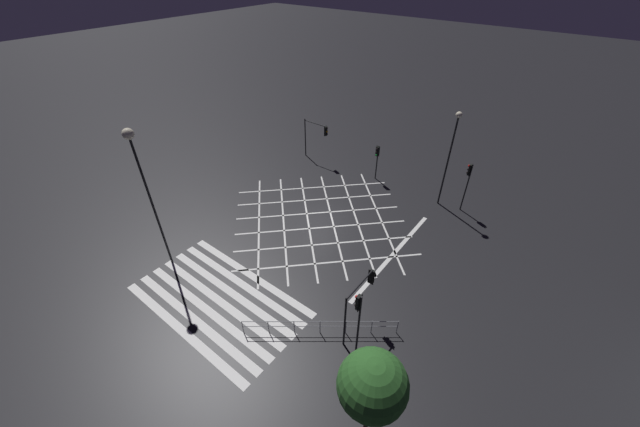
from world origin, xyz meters
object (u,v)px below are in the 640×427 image
(traffic_light_median_north, at_px, (377,156))
(street_tree_near, at_px, (373,385))
(traffic_light_se_main, at_px, (358,314))
(traffic_light_nw_main, at_px, (317,132))
(street_lamp_east, at_px, (140,167))
(traffic_light_ne_main, at_px, (468,178))
(traffic_light_se_cross, at_px, (361,294))
(street_lamp_west, at_px, (452,144))

(traffic_light_median_north, height_order, street_tree_near, street_tree_near)
(traffic_light_se_main, bearing_deg, traffic_light_nw_main, -46.53)
(traffic_light_se_main, xyz_separation_m, street_lamp_east, (-13.79, -2.02, 4.27))
(traffic_light_ne_main, bearing_deg, street_lamp_east, 53.74)
(traffic_light_median_north, relative_size, street_lamp_east, 0.34)
(traffic_light_se_cross, height_order, street_tree_near, street_tree_near)
(street_tree_near, bearing_deg, traffic_light_se_main, 129.62)
(traffic_light_median_north, distance_m, street_lamp_west, 7.05)
(street_lamp_east, bearing_deg, traffic_light_se_main, 8.34)
(street_tree_near, bearing_deg, traffic_light_nw_main, 132.87)
(traffic_light_nw_main, height_order, street_tree_near, street_tree_near)
(traffic_light_nw_main, distance_m, traffic_light_se_cross, 20.43)
(traffic_light_se_main, relative_size, street_lamp_west, 0.57)
(traffic_light_nw_main, bearing_deg, street_lamp_west, 0.73)
(traffic_light_ne_main, bearing_deg, traffic_light_se_main, 91.07)
(traffic_light_ne_main, bearing_deg, street_tree_near, 98.44)
(street_lamp_west, bearing_deg, street_lamp_east, -122.91)
(traffic_light_nw_main, relative_size, traffic_light_se_cross, 1.03)
(traffic_light_se_main, xyz_separation_m, traffic_light_nw_main, (-15.11, 15.94, -0.28))
(traffic_light_se_cross, bearing_deg, traffic_light_nw_main, 44.72)
(traffic_light_nw_main, height_order, traffic_light_median_north, traffic_light_nw_main)
(traffic_light_se_main, distance_m, street_lamp_west, 16.39)
(street_lamp_west, bearing_deg, traffic_light_se_main, -82.70)
(traffic_light_median_north, bearing_deg, street_lamp_east, -16.44)
(traffic_light_nw_main, bearing_deg, traffic_light_median_north, 2.73)
(traffic_light_se_main, bearing_deg, street_lamp_west, -82.70)
(street_lamp_west, xyz_separation_m, street_tree_near, (4.65, -19.23, -1.26))
(traffic_light_ne_main, relative_size, street_lamp_west, 0.53)
(traffic_light_nw_main, distance_m, traffic_light_median_north, 6.74)
(traffic_light_ne_main, xyz_separation_m, street_lamp_east, (-13.49, -18.39, 4.48))
(traffic_light_ne_main, xyz_separation_m, street_tree_near, (2.89, -19.49, 1.21))
(traffic_light_se_cross, bearing_deg, traffic_light_se_main, -152.72)
(traffic_light_ne_main, bearing_deg, street_lamp_west, 8.50)
(street_lamp_east, bearing_deg, traffic_light_median_north, 73.56)
(traffic_light_ne_main, xyz_separation_m, traffic_light_median_north, (-8.10, -0.11, -0.61))
(traffic_light_se_cross, distance_m, street_lamp_west, 14.97)
(traffic_light_se_cross, distance_m, street_lamp_east, 14.28)
(traffic_light_se_main, bearing_deg, traffic_light_ne_main, -88.93)
(traffic_light_nw_main, relative_size, street_lamp_west, 0.50)
(traffic_light_se_main, xyz_separation_m, traffic_light_se_cross, (-0.73, 1.42, -0.36))
(traffic_light_se_main, height_order, street_tree_near, street_tree_near)
(traffic_light_nw_main, height_order, street_lamp_west, street_lamp_west)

